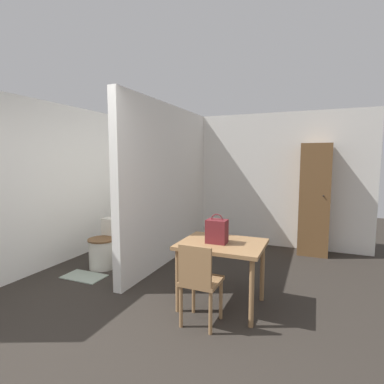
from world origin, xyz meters
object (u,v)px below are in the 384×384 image
Objects in this scene: wooden_chair at (199,280)px; handbag at (217,231)px; wooden_cabinet at (314,200)px; toilet at (105,248)px; dining_table at (222,251)px.

handbag reaches higher than wooden_chair.
handbag is 2.64m from wooden_cabinet.
toilet is at bearing 164.83° from handbag.
handbag reaches higher than dining_table.
toilet is at bearing 154.37° from wooden_chair.
dining_table is 1.09× the size of wooden_chair.
toilet is 3.57m from wooden_cabinet.
wooden_cabinet is (2.94, 1.92, 0.66)m from toilet.
handbag is (0.03, 0.44, 0.40)m from wooden_chair.
toilet is at bearing -146.88° from wooden_cabinet.
dining_table reaches higher than toilet.
dining_table is at bearing 38.44° from handbag.
wooden_cabinet is at bearing 72.14° from wooden_chair.
wooden_chair is 0.44× the size of wooden_cabinet.
wooden_chair reaches higher than toilet.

